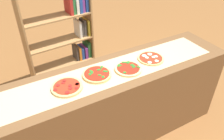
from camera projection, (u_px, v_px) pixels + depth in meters
ground_plane at (112, 136)px, 2.55m from camera, size 12.00×12.00×0.00m
counter at (112, 107)px, 2.30m from camera, size 2.44×0.57×0.89m
parchment_paper at (112, 72)px, 2.04m from camera, size 2.10×0.38×0.00m
pizza_pepperoni_0 at (67, 87)px, 1.84m from camera, size 0.26×0.26×0.03m
pizza_spinach_1 at (97, 74)px, 1.98m from camera, size 0.26×0.26×0.03m
pizza_spinach_2 at (128, 69)px, 2.06m from camera, size 0.25×0.25×0.03m
pizza_mozzarella_3 at (151, 58)px, 2.20m from camera, size 0.25×0.25×0.02m
bookshelf at (69, 40)px, 3.00m from camera, size 0.90×0.33×1.38m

